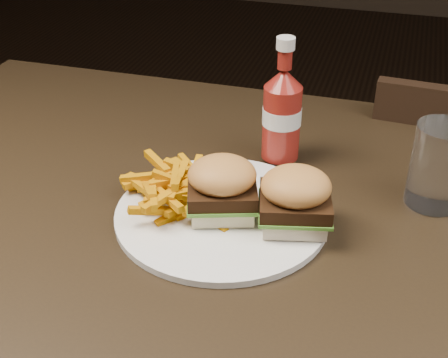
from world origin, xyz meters
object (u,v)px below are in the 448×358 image
(tumbler, at_px, (438,166))
(ketchup_bottle, at_px, (281,123))
(plate, at_px, (222,214))
(dining_table, at_px, (256,241))

(tumbler, bearing_deg, ketchup_bottle, 166.40)
(ketchup_bottle, bearing_deg, tumbler, -13.60)
(plate, bearing_deg, tumbler, 23.62)
(dining_table, distance_m, tumbler, 0.24)
(dining_table, xyz_separation_m, plate, (-0.05, 0.01, 0.03))
(plate, xyz_separation_m, tumbler, (0.25, 0.11, 0.05))
(dining_table, bearing_deg, ketchup_bottle, 92.55)
(plate, xyz_separation_m, ketchup_bottle, (0.04, 0.16, 0.06))
(tumbler, bearing_deg, plate, -156.38)
(dining_table, relative_size, tumbler, 11.21)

